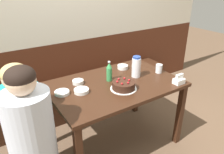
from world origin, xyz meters
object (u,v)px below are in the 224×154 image
at_px(bowl_side_dish, 62,93).
at_px(person_teal_shirt, 26,131).
at_px(bench_seat, 82,95).
at_px(soju_bottle, 109,72).
at_px(napkin_holder, 179,80).
at_px(bowl_rice_small, 78,82).
at_px(birthday_cake, 123,86).
at_px(person_pale_blue_shirt, 33,144).
at_px(glass_water_tall, 159,69).
at_px(bowl_soup_white, 123,67).
at_px(bowl_sauce_shallow, 81,91).
at_px(water_pitcher, 136,67).

xyz_separation_m(bowl_side_dish, person_teal_shirt, (-0.38, -0.10, -0.21)).
distance_m(bench_seat, soju_bottle, 0.99).
distance_m(napkin_holder, bowl_rice_small, 1.03).
relative_size(bench_seat, napkin_holder, 25.37).
bearing_deg(bowl_side_dish, napkin_holder, -22.39).
relative_size(birthday_cake, napkin_holder, 2.37).
distance_m(soju_bottle, person_pale_blue_shirt, 1.01).
bearing_deg(person_pale_blue_shirt, glass_water_tall, 8.13).
xyz_separation_m(bowl_rice_small, glass_water_tall, (0.89, -0.25, 0.03)).
distance_m(bowl_soup_white, person_teal_shirt, 1.27).
xyz_separation_m(bench_seat, person_pale_blue_shirt, (-0.92, -1.09, 0.39)).
distance_m(soju_bottle, bowl_sauce_shallow, 0.38).
distance_m(bowl_rice_small, glass_water_tall, 0.93).
bearing_deg(glass_water_tall, person_pale_blue_shirt, -171.87).
bearing_deg(bowl_soup_white, bench_seat, 117.60).
height_order(birthday_cake, soju_bottle, soju_bottle).
relative_size(bowl_rice_small, bowl_sauce_shallow, 0.81).
relative_size(bowl_soup_white, bowl_side_dish, 0.90).
relative_size(bench_seat, bowl_rice_small, 24.49).
bearing_deg(bowl_rice_small, soju_bottle, -20.34).
bearing_deg(water_pitcher, soju_bottle, 166.11).
xyz_separation_m(napkin_holder, person_pale_blue_shirt, (-1.47, 0.10, -0.19)).
height_order(birthday_cake, glass_water_tall, same).
bearing_deg(bowl_soup_white, napkin_holder, -68.62).
height_order(birthday_cake, water_pitcher, water_pitcher).
distance_m(bench_seat, person_teal_shirt, 1.30).
xyz_separation_m(bowl_soup_white, person_pale_blue_shirt, (-1.22, -0.53, -0.18)).
relative_size(soju_bottle, bowl_side_dish, 1.56).
xyz_separation_m(soju_bottle, bowl_rice_small, (-0.31, 0.11, -0.08)).
relative_size(water_pitcher, bowl_soup_white, 1.87).
distance_m(bowl_soup_white, bowl_sauce_shallow, 0.72).
height_order(soju_bottle, person_pale_blue_shirt, person_pale_blue_shirt).
xyz_separation_m(bench_seat, bowl_rice_small, (-0.32, -0.63, 0.56)).
bearing_deg(napkin_holder, glass_water_tall, 85.10).
xyz_separation_m(birthday_cake, bowl_sauce_shallow, (-0.37, 0.16, -0.02)).
distance_m(soju_bottle, napkin_holder, 0.72).
xyz_separation_m(bench_seat, person_teal_shirt, (-0.92, -0.85, 0.35)).
distance_m(glass_water_tall, person_pale_blue_shirt, 1.52).
bearing_deg(person_teal_shirt, bowl_rice_small, 19.60).
bearing_deg(napkin_holder, bowl_rice_small, 146.88).
distance_m(napkin_holder, person_teal_shirt, 1.53).
relative_size(bench_seat, bowl_side_dish, 20.12).
xyz_separation_m(glass_water_tall, person_pale_blue_shirt, (-1.49, -0.21, -0.20)).
bearing_deg(soju_bottle, person_teal_shirt, -173.72).
height_order(napkin_holder, bowl_side_dish, napkin_holder).
bearing_deg(bowl_side_dish, bowl_soup_white, 12.83).
relative_size(napkin_holder, bowl_side_dish, 0.79).
bearing_deg(napkin_holder, person_teal_shirt, 166.57).
bearing_deg(soju_bottle, bowl_sauce_shallow, -168.58).
relative_size(birthday_cake, glass_water_tall, 2.66).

